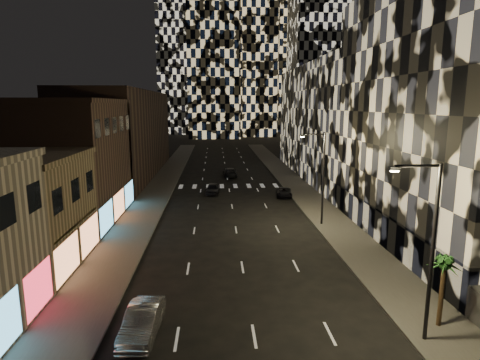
{
  "coord_description": "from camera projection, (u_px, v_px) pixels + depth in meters",
  "views": [
    {
      "loc": [
        -1.91,
        -7.88,
        11.86
      ],
      "look_at": [
        0.01,
        23.05,
        6.0
      ],
      "focal_mm": 30.0,
      "sensor_mm": 36.0,
      "label": 1
    }
  ],
  "objects": [
    {
      "name": "streetlight_far",
      "position": [
        321.0,
        172.0,
        38.99
      ],
      "size": [
        2.55,
        0.25,
        9.0
      ],
      "color": "black",
      "rests_on": "sidewalk_right"
    },
    {
      "name": "retail_filler_left",
      "position": [
        124.0,
        134.0,
        66.56
      ],
      "size": [
        10.0,
        40.0,
        14.0
      ],
      "primitive_type": "cube",
      "color": "#473028",
      "rests_on": "ground"
    },
    {
      "name": "retail_tan",
      "position": [
        6.0,
        215.0,
        28.87
      ],
      "size": [
        10.0,
        10.0,
        8.0
      ],
      "primitive_type": "cube",
      "color": "#887351",
      "rests_on": "ground"
    },
    {
      "name": "sidewalk_left",
      "position": [
        160.0,
        186.0,
        58.46
      ],
      "size": [
        4.0,
        120.0,
        0.15
      ],
      "primitive_type": "cube",
      "color": "#47443F",
      "rests_on": "ground"
    },
    {
      "name": "midrise_base",
      "position": [
        381.0,
        226.0,
        34.55
      ],
      "size": [
        0.6,
        25.0,
        3.0
      ],
      "primitive_type": "cube",
      "color": "#383838",
      "rests_on": "ground"
    },
    {
      "name": "midrise_filler_right",
      "position": [
        349.0,
        122.0,
        65.5
      ],
      "size": [
        16.0,
        40.0,
        18.0
      ],
      "primitive_type": "cube",
      "color": "#232326",
      "rests_on": "ground"
    },
    {
      "name": "retail_brown",
      "position": [
        67.0,
        163.0,
        40.75
      ],
      "size": [
        10.0,
        15.0,
        12.0
      ],
      "primitive_type": "cube",
      "color": "#473028",
      "rests_on": "ground"
    },
    {
      "name": "car_silver_parked",
      "position": [
        142.0,
        322.0,
        20.81
      ],
      "size": [
        1.89,
        4.67,
        1.51
      ],
      "primitive_type": "imported",
      "rotation": [
        0.0,
        0.0,
        -0.06
      ],
      "color": "#9A9BA0",
      "rests_on": "ground"
    },
    {
      "name": "car_dark_oncoming",
      "position": [
        230.0,
        172.0,
        66.66
      ],
      "size": [
        2.36,
        5.21,
        1.48
      ],
      "primitive_type": "imported",
      "rotation": [
        0.0,
        0.0,
        3.2
      ],
      "color": "black",
      "rests_on": "ground"
    },
    {
      "name": "sidewalk_right",
      "position": [
        296.0,
        185.0,
        59.68
      ],
      "size": [
        4.0,
        120.0,
        0.15
      ],
      "primitive_type": "cube",
      "color": "#47443F",
      "rests_on": "ground"
    },
    {
      "name": "curb_right",
      "position": [
        282.0,
        185.0,
        59.56
      ],
      "size": [
        0.2,
        120.0,
        0.15
      ],
      "primitive_type": "cube",
      "color": "#4C4C47",
      "rests_on": "ground"
    },
    {
      "name": "midrise_right",
      "position": [
        479.0,
        115.0,
        33.26
      ],
      "size": [
        16.0,
        25.0,
        22.0
      ],
      "primitive_type": "cube",
      "color": "#232326",
      "rests_on": "ground"
    },
    {
      "name": "car_dark_rightlane",
      "position": [
        284.0,
        192.0,
        52.21
      ],
      "size": [
        2.45,
        4.39,
        1.16
      ],
      "primitive_type": "imported",
      "rotation": [
        0.0,
        0.0,
        -0.13
      ],
      "color": "black",
      "rests_on": "ground"
    },
    {
      "name": "curb_left",
      "position": [
        175.0,
        186.0,
        58.59
      ],
      "size": [
        0.2,
        120.0,
        0.15
      ],
      "primitive_type": "cube",
      "color": "#4C4C47",
      "rests_on": "ground"
    },
    {
      "name": "streetlight_near",
      "position": [
        429.0,
        241.0,
        19.38
      ],
      "size": [
        2.55,
        0.25,
        9.0
      ],
      "color": "black",
      "rests_on": "sidewalk_right"
    },
    {
      "name": "palm_tree",
      "position": [
        444.0,
        268.0,
        21.02
      ],
      "size": [
        1.97,
        2.0,
        3.92
      ],
      "color": "#47331E",
      "rests_on": "sidewalk_right"
    },
    {
      "name": "car_dark_midlane",
      "position": [
        213.0,
        189.0,
        53.93
      ],
      "size": [
        1.99,
        4.2,
        1.39
      ],
      "primitive_type": "imported",
      "rotation": [
        0.0,
        0.0,
        -0.09
      ],
      "color": "black",
      "rests_on": "ground"
    }
  ]
}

